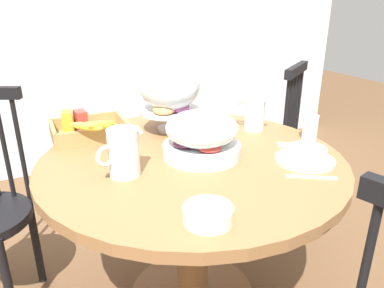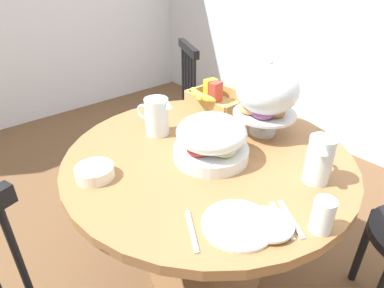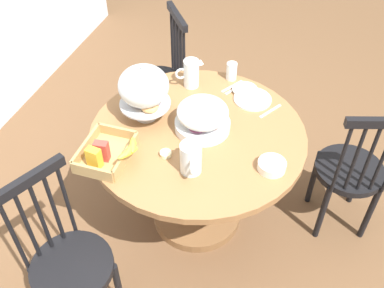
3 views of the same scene
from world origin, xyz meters
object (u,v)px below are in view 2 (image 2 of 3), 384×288
object	(u,v)px
china_plate_large	(238,224)
drinking_glass	(323,216)
dining_table	(207,195)
milk_pitcher	(157,118)
pastry_stand_with_dome	(267,92)
orange_juice_pitcher	(319,161)
cereal_bowl	(95,172)
windsor_chair_near_window	(170,123)
cereal_basket	(215,98)
fruit_platter_covered	(211,139)
butter_dish	(192,125)
china_plate_small	(268,224)

from	to	relation	value
china_plate_large	drinking_glass	xyz separation A→B (m)	(0.17, 0.17, 0.05)
dining_table	milk_pitcher	bearing A→B (deg)	-169.54
pastry_stand_with_dome	orange_juice_pitcher	world-z (taller)	pastry_stand_with_dome
orange_juice_pitcher	cereal_bowl	bearing A→B (deg)	-132.56
dining_table	windsor_chair_near_window	size ratio (longest dim) A/B	1.20
milk_pitcher	cereal_basket	bearing A→B (deg)	97.07
windsor_chair_near_window	fruit_platter_covered	world-z (taller)	windsor_chair_near_window
butter_dish	fruit_platter_covered	bearing A→B (deg)	-25.12
cereal_bowl	drinking_glass	xyz separation A→B (m)	(0.68, 0.38, 0.03)
orange_juice_pitcher	china_plate_large	xyz separation A→B (m)	(-0.03, -0.39, -0.07)
dining_table	cereal_bowl	distance (m)	0.51
windsor_chair_near_window	butter_dish	distance (m)	0.71
windsor_chair_near_window	china_plate_small	size ratio (longest dim) A/B	6.50
orange_juice_pitcher	china_plate_large	world-z (taller)	orange_juice_pitcher
orange_juice_pitcher	milk_pitcher	bearing A→B (deg)	-162.35
drinking_glass	china_plate_large	bearing A→B (deg)	-134.89
milk_pitcher	cereal_basket	world-z (taller)	milk_pitcher
fruit_platter_covered	butter_dish	size ratio (longest dim) A/B	5.00
orange_juice_pitcher	cereal_bowl	size ratio (longest dim) A/B	1.26
dining_table	orange_juice_pitcher	xyz separation A→B (m)	(0.39, 0.16, 0.30)
fruit_platter_covered	drinking_glass	bearing A→B (deg)	-4.13
drinking_glass	butter_dish	bearing A→B (deg)	168.39
china_plate_small	cereal_bowl	world-z (taller)	cereal_bowl
cereal_basket	butter_dish	bearing A→B (deg)	-67.23
windsor_chair_near_window	cereal_basket	bearing A→B (deg)	-4.04
fruit_platter_covered	cereal_basket	xyz separation A→B (m)	(-0.37, 0.39, -0.04)
windsor_chair_near_window	fruit_platter_covered	distance (m)	1.00
china_plate_small	butter_dish	size ratio (longest dim) A/B	2.50
orange_juice_pitcher	milk_pitcher	world-z (taller)	orange_juice_pitcher
milk_pitcher	drinking_glass	size ratio (longest dim) A/B	1.68
windsor_chair_near_window	cereal_bowl	bearing A→B (deg)	-52.35
china_plate_small	drinking_glass	size ratio (longest dim) A/B	1.36
china_plate_small	drinking_glass	bearing A→B (deg)	46.44
pastry_stand_with_dome	drinking_glass	xyz separation A→B (m)	(0.50, -0.36, -0.14)
milk_pitcher	butter_dish	size ratio (longest dim) A/B	3.08
pastry_stand_with_dome	cereal_bowl	bearing A→B (deg)	-104.03
cereal_basket	cereal_bowl	xyz separation A→B (m)	(0.18, -0.80, -0.02)
windsor_chair_near_window	china_plate_large	bearing A→B (deg)	-28.47
windsor_chair_near_window	orange_juice_pitcher	world-z (taller)	windsor_chair_near_window
milk_pitcher	butter_dish	distance (m)	0.18
cereal_bowl	drinking_glass	distance (m)	0.78
milk_pitcher	cereal_basket	xyz separation A→B (m)	(-0.05, 0.42, -0.03)
dining_table	drinking_glass	size ratio (longest dim) A/B	10.66
butter_dish	cereal_bowl	bearing A→B (deg)	-82.50
pastry_stand_with_dome	fruit_platter_covered	distance (m)	0.34
windsor_chair_near_window	cereal_basket	distance (m)	0.57
pastry_stand_with_dome	cereal_bowl	world-z (taller)	pastry_stand_with_dome
pastry_stand_with_dome	butter_dish	distance (m)	0.38
cereal_bowl	orange_juice_pitcher	bearing A→B (deg)	47.44
windsor_chair_near_window	cereal_basket	world-z (taller)	windsor_chair_near_window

